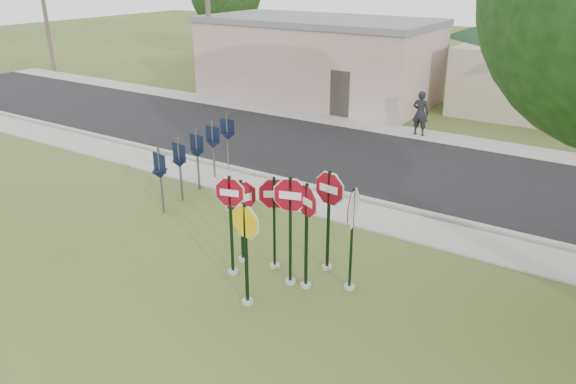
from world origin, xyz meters
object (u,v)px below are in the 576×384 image
Objects in this scene: stop_sign_left at (231,213)px; pedestrian at (420,113)px; utility_pole_near at (208,1)px; stop_sign_center at (290,215)px; stop_sign_yellow at (246,242)px.

pedestrian is (-0.56, 13.22, -0.55)m from stop_sign_left.
pedestrian is at bearing -4.99° from utility_pole_near.
stop_sign_center reaches higher than stop_sign_left.
stop_sign_center is 1.07× the size of stop_sign_left.
stop_sign_left reaches higher than stop_sign_yellow.
pedestrian is at bearing 92.41° from stop_sign_left.
stop_sign_yellow is at bearing 94.97° from pedestrian.
stop_sign_left is 0.27× the size of utility_pole_near.
utility_pole_near is at bearing 135.61° from stop_sign_center.
stop_sign_left is at bearing 90.83° from pedestrian.
stop_sign_left reaches higher than pedestrian.
utility_pole_near is (-12.85, 14.29, 3.42)m from stop_sign_left.
utility_pole_near is at bearing -6.57° from pedestrian.
stop_sign_left is (-1.06, 0.83, 0.07)m from stop_sign_yellow.
stop_sign_center is at bearing 96.95° from pedestrian.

